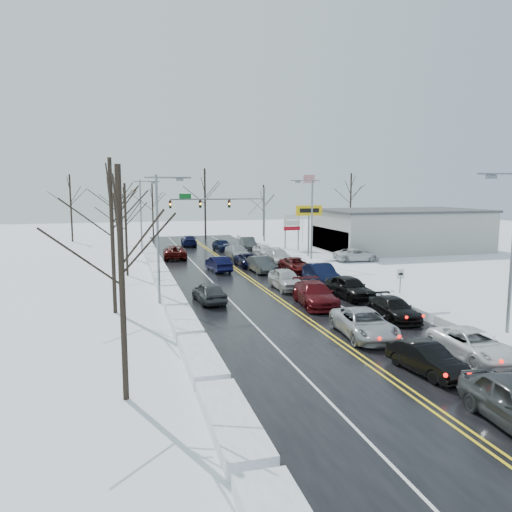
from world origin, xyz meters
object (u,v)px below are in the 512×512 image
object	(u,v)px
dealership_building	(401,230)
oncoming_car_0	(219,271)
traffic_signal_mast	(229,207)
flagpole	(304,202)
tires_plus_sign	(309,214)

from	to	relation	value
dealership_building	oncoming_car_0	distance (m)	27.85
traffic_signal_mast	flagpole	world-z (taller)	flagpole
flagpole	dealership_building	xyz separation A→B (m)	(8.80, -12.00, -3.27)
traffic_signal_mast	tires_plus_sign	bearing A→B (deg)	-59.54
traffic_signal_mast	oncoming_car_0	xyz separation A→B (m)	(-5.35, -19.93, -5.48)
traffic_signal_mast	dealership_building	size ratio (longest dim) A/B	0.65
tires_plus_sign	dealership_building	world-z (taller)	tires_plus_sign
traffic_signal_mast	oncoming_car_0	world-z (taller)	traffic_signal_mast
traffic_signal_mast	oncoming_car_0	distance (m)	21.35
tires_plus_sign	dealership_building	size ratio (longest dim) A/B	0.29
traffic_signal_mast	dealership_building	world-z (taller)	traffic_signal_mast
tires_plus_sign	oncoming_car_0	world-z (taller)	tires_plus_sign
tires_plus_sign	dealership_building	xyz separation A→B (m)	(13.48, 2.01, -2.34)
flagpole	oncoming_car_0	world-z (taller)	flagpole
flagpole	oncoming_car_0	distance (m)	28.42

